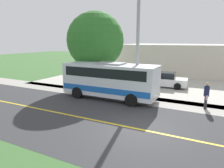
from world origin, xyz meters
TOP-DOWN VIEW (x-y plane):
  - ground_plane at (0.00, 0.00)m, footprint 120.00×120.00m
  - road_surface at (0.00, 0.00)m, footprint 8.00×100.00m
  - sidewalk at (-5.20, 0.00)m, footprint 2.40×100.00m
  - parking_lot_surface at (-12.40, 3.00)m, footprint 14.00×36.00m
  - road_centre_line at (0.00, 0.00)m, footprint 0.16×100.00m
  - shuttle_bus_front at (-4.48, -4.13)m, footprint 2.61×7.50m
  - pedestrian_with_bags at (-5.13, 2.75)m, footprint 0.72×0.34m
  - street_light_pole at (-4.88, -2.10)m, footprint 1.97×0.24m
  - parked_car_near at (-10.61, -1.34)m, footprint 2.29×4.53m
  - tree_curbside at (-7.40, -7.19)m, footprint 5.37×5.37m
  - commercial_building at (-21.40, -0.67)m, footprint 10.00×17.31m

SIDE VIEW (x-z plane):
  - ground_plane at x=0.00m, z-range 0.00..0.00m
  - sidewalk at x=-5.20m, z-range 0.00..0.01m
  - parking_lot_surface at x=-12.40m, z-range 0.00..0.01m
  - road_surface at x=0.00m, z-range 0.00..0.01m
  - road_centre_line at x=0.00m, z-range 0.01..0.01m
  - parked_car_near at x=-10.61m, z-range -0.04..1.41m
  - pedestrian_with_bags at x=-5.13m, z-range 0.07..1.88m
  - shuttle_bus_front at x=-4.48m, z-range 0.14..2.97m
  - commercial_building at x=-21.40m, z-range 0.00..3.95m
  - tree_curbside at x=-7.40m, z-range 0.89..8.06m
  - street_light_pole at x=-4.88m, z-range 0.41..8.90m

